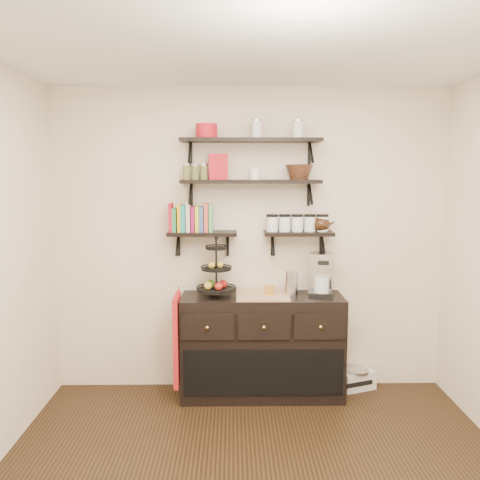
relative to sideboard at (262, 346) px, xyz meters
name	(u,v)px	position (x,y,z in m)	size (l,w,h in m)	color
ceiling	(262,30)	(-0.10, -1.51, 2.25)	(3.50, 3.50, 0.02)	white
back_wall	(250,241)	(-0.10, 0.24, 0.90)	(3.50, 0.02, 2.70)	white
shelf_top	(251,141)	(-0.10, 0.10, 1.78)	(1.20, 0.27, 0.23)	black
shelf_mid	(251,182)	(-0.10, 0.10, 1.43)	(1.20, 0.27, 0.23)	black
shelf_low_left	(202,234)	(-0.52, 0.12, 0.98)	(0.60, 0.25, 0.23)	black
shelf_low_right	(298,234)	(0.32, 0.12, 0.98)	(0.60, 0.25, 0.23)	black
cookbooks	(192,219)	(-0.61, 0.12, 1.11)	(0.36, 0.15, 0.26)	#B30E21
glass_canisters	(297,224)	(0.31, 0.12, 1.06)	(0.54, 0.10, 0.13)	silver
sideboard	(262,346)	(0.00, 0.00, 0.00)	(1.40, 0.50, 0.92)	black
fruit_stand	(217,277)	(-0.39, 0.00, 0.62)	(0.34, 0.34, 0.50)	black
candle	(269,290)	(0.06, 0.00, 0.50)	(0.08, 0.08, 0.08)	#966522
coffee_maker	(321,275)	(0.51, 0.03, 0.63)	(0.24, 0.24, 0.38)	black
thermal_carafe	(291,284)	(0.25, -0.02, 0.56)	(0.11, 0.11, 0.22)	silver
apron	(177,339)	(-0.73, -0.10, 0.10)	(0.04, 0.33, 0.77)	#AB1221
radio	(357,379)	(0.88, 0.11, -0.36)	(0.34, 0.27, 0.19)	silver
recipe_box	(218,167)	(-0.38, 0.10, 1.56)	(0.16, 0.06, 0.22)	#B41420
walnut_bowl	(299,172)	(0.32, 0.10, 1.51)	(0.24, 0.24, 0.13)	black
ramekins	(255,174)	(-0.07, 0.10, 1.50)	(0.09, 0.09, 0.10)	white
teapot	(321,223)	(0.52, 0.12, 1.07)	(0.20, 0.15, 0.15)	black
red_pot	(207,131)	(-0.48, 0.10, 1.86)	(0.18, 0.18, 0.12)	#B41420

